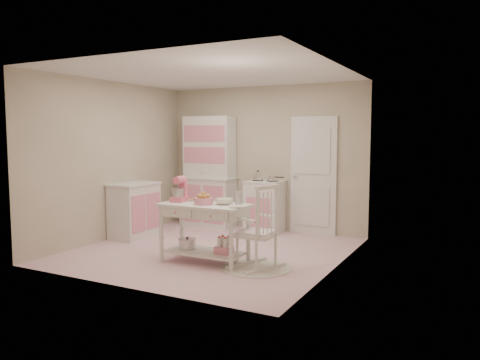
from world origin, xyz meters
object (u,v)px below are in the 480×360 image
(stove, at_px, (265,206))
(work_table, at_px, (205,233))
(base_cabinet, at_px, (134,210))
(hutch, at_px, (208,171))
(rocking_chair, at_px, (256,226))
(bread_basket, at_px, (204,201))
(stand_mixer, at_px, (179,189))

(stove, relative_size, work_table, 0.77)
(base_cabinet, relative_size, work_table, 0.77)
(hutch, height_order, base_cabinet, hutch)
(rocking_chair, height_order, bread_basket, rocking_chair)
(stove, bearing_deg, bread_basket, -86.68)
(stove, height_order, work_table, stove)
(base_cabinet, xyz_separation_m, bread_basket, (1.91, -0.85, 0.39))
(work_table, height_order, stand_mixer, stand_mixer)
(stand_mixer, bearing_deg, base_cabinet, 144.77)
(work_table, relative_size, bread_basket, 4.80)
(stove, xyz_separation_m, base_cabinet, (-1.78, -1.40, 0.00))
(stand_mixer, bearing_deg, hutch, 104.51)
(rocking_chair, bearing_deg, hutch, 154.29)
(rocking_chair, bearing_deg, stove, 132.77)
(rocking_chair, xyz_separation_m, work_table, (-0.74, -0.07, -0.15))
(stand_mixer, relative_size, bread_basket, 1.36)
(stove, distance_m, base_cabinet, 2.26)
(bread_basket, bearing_deg, hutch, 120.11)
(work_table, relative_size, stand_mixer, 3.53)
(stove, xyz_separation_m, bread_basket, (0.13, -2.24, 0.39))
(rocking_chair, xyz_separation_m, stand_mixer, (-1.16, -0.05, 0.42))
(base_cabinet, bearing_deg, stand_mixer, -27.92)
(stand_mixer, xyz_separation_m, bread_basket, (0.44, -0.07, -0.12))
(work_table, distance_m, bread_basket, 0.45)
(rocking_chair, height_order, work_table, rocking_chair)
(hutch, distance_m, stand_mixer, 2.40)
(bread_basket, bearing_deg, base_cabinet, 156.04)
(rocking_chair, bearing_deg, work_table, -153.45)
(base_cabinet, height_order, work_table, base_cabinet)
(rocking_chair, distance_m, stand_mixer, 1.23)
(base_cabinet, distance_m, rocking_chair, 2.73)
(stove, distance_m, work_table, 2.20)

